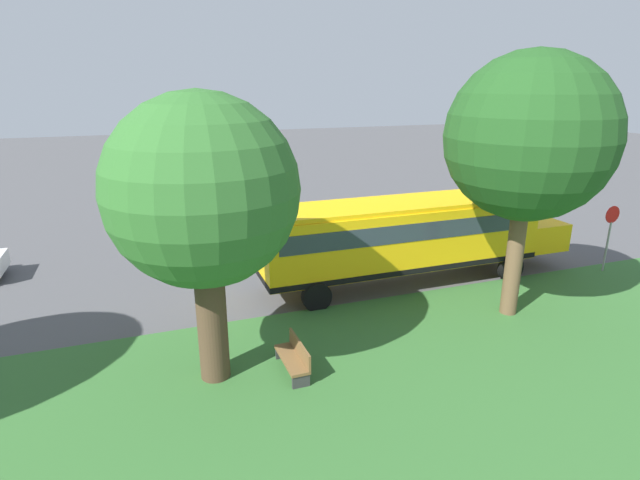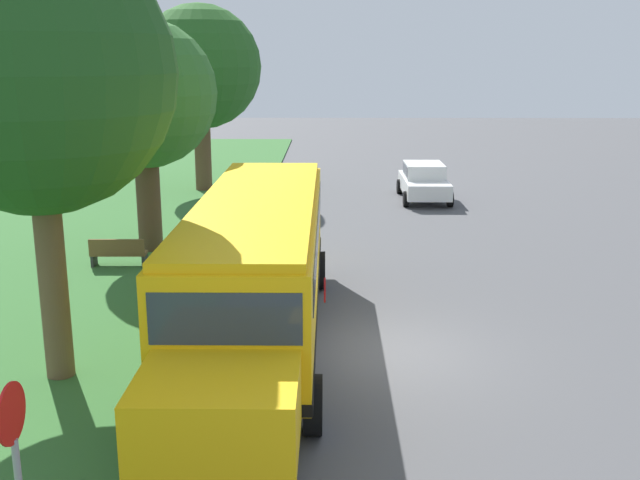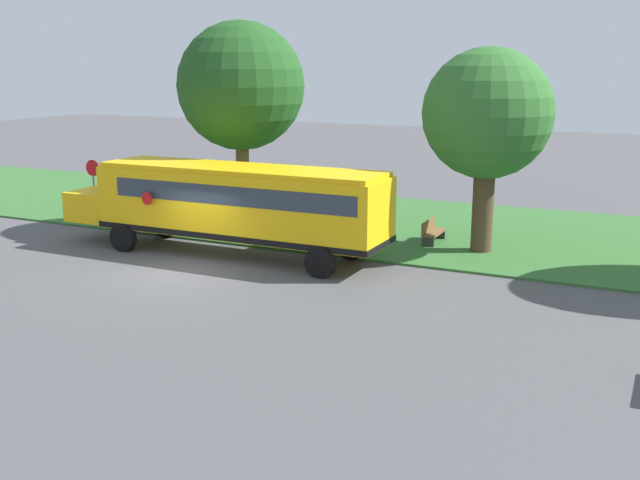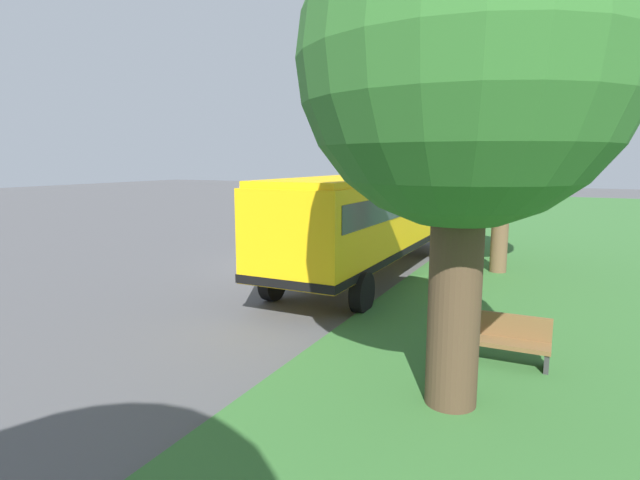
% 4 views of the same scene
% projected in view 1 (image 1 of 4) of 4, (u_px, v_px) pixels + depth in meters
% --- Properties ---
extents(ground_plane, '(120.00, 120.00, 0.00)m').
position_uv_depth(ground_plane, '(381.00, 258.00, 21.69)').
color(ground_plane, '#4C4C4F').
extents(grass_verge, '(12.00, 80.00, 0.08)m').
position_uv_depth(grass_verge, '(556.00, 380.00, 12.71)').
color(grass_verge, '#33662D').
rests_on(grass_verge, ground).
extents(school_bus, '(2.85, 12.42, 3.16)m').
position_uv_depth(school_bus, '(406.00, 234.00, 18.50)').
color(school_bus, yellow).
rests_on(school_bus, ground).
extents(oak_tree_beside_bus, '(4.99, 4.99, 8.25)m').
position_uv_depth(oak_tree_beside_bus, '(529.00, 136.00, 14.77)').
color(oak_tree_beside_bus, brown).
rests_on(oak_tree_beside_bus, ground).
extents(oak_tree_roadside_mid, '(4.51, 4.51, 7.18)m').
position_uv_depth(oak_tree_roadside_mid, '(200.00, 195.00, 11.32)').
color(oak_tree_roadside_mid, '#4C3826').
rests_on(oak_tree_roadside_mid, ground).
extents(stop_sign, '(0.08, 0.68, 2.74)m').
position_uv_depth(stop_sign, '(610.00, 231.00, 19.48)').
color(stop_sign, gray).
rests_on(stop_sign, ground).
extents(park_bench, '(1.61, 0.52, 0.92)m').
position_uv_depth(park_bench, '(294.00, 358.00, 12.93)').
color(park_bench, brown).
rests_on(park_bench, ground).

